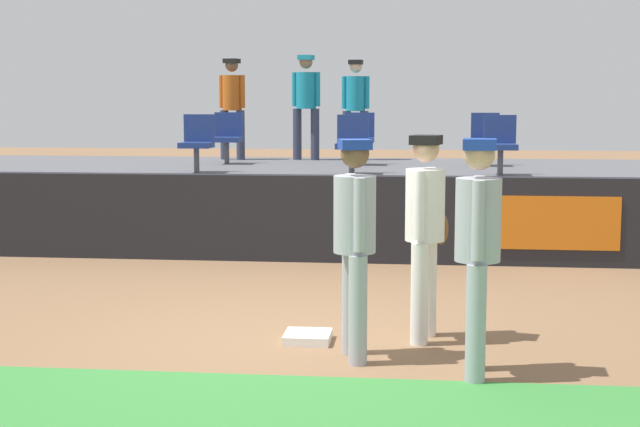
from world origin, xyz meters
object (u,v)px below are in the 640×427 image
Objects in this scene: player_runner_visitor at (478,240)px; spectator_hooded at (306,99)px; seat_front_center at (352,141)px; seat_back_left at (227,135)px; seat_back_right at (485,136)px; spectator_capped at (232,101)px; seat_front_right at (500,141)px; first_base at (308,337)px; player_coach_visitor at (355,233)px; player_fielder_home at (426,223)px; seat_back_center at (359,135)px; seat_front_left at (197,140)px; spectator_casual at (356,102)px.

player_runner_visitor is 1.00× the size of spectator_hooded.
seat_back_left is at bearing 140.55° from seat_front_center.
spectator_capped is (-4.31, 1.01, 0.54)m from seat_back_right.
seat_back_left and seat_back_right have the same top height.
seat_front_center is at bearing 144.07° from spectator_capped.
first_base is at bearing -110.82° from seat_front_right.
seat_back_left is at bearing -152.15° from player_runner_visitor.
first_base is 0.48× the size of seat_front_right.
seat_front_center is (-0.46, 5.91, 0.46)m from player_coach_visitor.
seat_front_center is at bearing -155.09° from player_fielder_home.
seat_front_right is 1.00× the size of seat_back_center.
seat_back_right is at bearing 179.68° from player_runner_visitor.
spectator_capped reaches higher than seat_front_right.
seat_front_right is (1.63, 5.91, 0.46)m from player_coach_visitor.
seat_back_center is 0.46× the size of spectator_hooded.
seat_back_right reaches higher than first_base.
seat_front_left and seat_back_right have the same top height.
seat_front_left reaches higher than player_coach_visitor.
spectator_hooded is 0.86m from spectator_casual.
seat_front_right is at bearing 150.29° from player_coach_visitor.
seat_front_left is 4.62m from seat_back_right.
spectator_hooded reaches higher than player_fielder_home.
spectator_casual reaches higher than player_fielder_home.
first_base is 0.22× the size of spectator_hooded.
spectator_casual is at bearing 169.67° from player_coach_visitor.
seat_front_left reaches higher than first_base.
seat_back_left reaches higher than player_coach_visitor.
player_runner_visitor is 7.28m from seat_front_left.
player_coach_visitor is at bearing -26.66° from player_fielder_home.
seat_back_center is (-0.04, 7.23, 1.46)m from first_base.
seat_back_right is (4.25, 1.80, 0.00)m from seat_front_left.
player_coach_visitor is at bearing -86.46° from seat_back_center.
seat_front_left is 3.66m from spectator_casual.
spectator_hooded reaches higher than spectator_capped.
spectator_casual is (2.09, 2.96, 0.53)m from seat_front_left.
player_fielder_home is (1.01, 0.18, 0.99)m from first_base.
seat_back_right is at bearing -173.98° from player_fielder_home.
player_fielder_home is 0.99× the size of spectator_hooded.
spectator_casual is (0.86, 0.08, -0.05)m from spectator_hooded.
seat_back_left and seat_front_right have the same top height.
seat_back_left is at bearing 111.53° from spectator_capped.
seat_front_center is at bearing 90.19° from first_base.
spectator_casual is (-0.62, 8.87, 0.99)m from player_coach_visitor.
seat_front_left is 1.00× the size of seat_front_center.
seat_back_left is 1.00× the size of seat_back_center.
spectator_capped reaches higher than seat_back_right.
spectator_hooded reaches higher than seat_back_right.
player_fielder_home is 1.00× the size of player_coach_visitor.
spectator_casual reaches higher than seat_front_right.
player_coach_visitor is 6.52m from seat_front_left.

